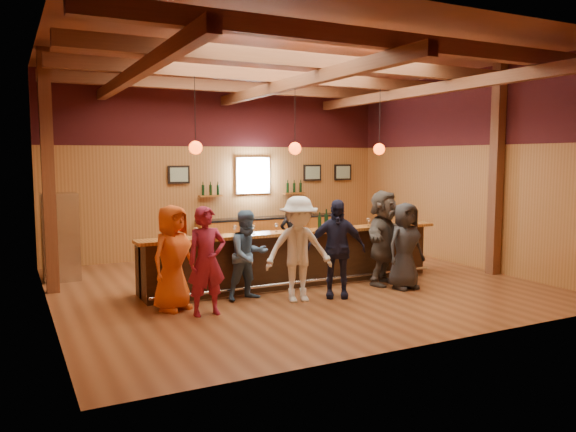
{
  "coord_description": "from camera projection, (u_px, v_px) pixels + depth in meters",
  "views": [
    {
      "loc": [
        -5.07,
        -9.73,
        2.53
      ],
      "look_at": [
        0.0,
        0.3,
        1.35
      ],
      "focal_mm": 35.0,
      "sensor_mm": 36.0,
      "label": 1
    }
  ],
  "objects": [
    {
      "name": "room",
      "position": [
        294.0,
        122.0,
        10.89
      ],
      "size": [
        9.04,
        9.0,
        4.52
      ],
      "color": "brown",
      "rests_on": "ground"
    },
    {
      "name": "bar_counter",
      "position": [
        292.0,
        258.0,
        11.26
      ],
      "size": [
        6.3,
        1.07,
        1.11
      ],
      "color": "black",
      "rests_on": "ground"
    },
    {
      "name": "back_bar_cabinet",
      "position": [
        270.0,
        234.0,
        14.97
      ],
      "size": [
        4.0,
        0.52,
        0.95
      ],
      "color": "#98511B",
      "rests_on": "ground"
    },
    {
      "name": "window",
      "position": [
        253.0,
        175.0,
        14.83
      ],
      "size": [
        0.95,
        0.09,
        0.95
      ],
      "color": "silver",
      "rests_on": "room"
    },
    {
      "name": "framed_pictures",
      "position": [
        282.0,
        173.0,
        15.2
      ],
      "size": [
        5.35,
        0.05,
        0.45
      ],
      "color": "black",
      "rests_on": "room"
    },
    {
      "name": "wine_shelves",
      "position": [
        254.0,
        192.0,
        14.81
      ],
      "size": [
        3.0,
        0.18,
        0.3
      ],
      "color": "#98511B",
      "rests_on": "room"
    },
    {
      "name": "pendant_lights",
      "position": [
        295.0,
        148.0,
        10.9
      ],
      "size": [
        4.24,
        0.24,
        1.37
      ],
      "color": "black",
      "rests_on": "room"
    },
    {
      "name": "stainless_fridge",
      "position": [
        60.0,
        237.0,
        11.55
      ],
      "size": [
        0.7,
        0.7,
        1.8
      ],
      "primitive_type": "cube",
      "color": "silver",
      "rests_on": "ground"
    },
    {
      "name": "customer_orange",
      "position": [
        173.0,
        258.0,
        9.25
      ],
      "size": [
        1.02,
        0.9,
        1.76
      ],
      "primitive_type": "imported",
      "rotation": [
        0.0,
        0.0,
        0.5
      ],
      "color": "#CE4C13",
      "rests_on": "ground"
    },
    {
      "name": "customer_redvest",
      "position": [
        207.0,
        261.0,
        8.96
      ],
      "size": [
        0.64,
        0.43,
        1.75
      ],
      "primitive_type": "imported",
      "rotation": [
        0.0,
        0.0,
        0.01
      ],
      "color": "maroon",
      "rests_on": "ground"
    },
    {
      "name": "customer_denim",
      "position": [
        248.0,
        255.0,
        9.95
      ],
      "size": [
        0.86,
        0.71,
        1.6
      ],
      "primitive_type": "imported",
      "rotation": [
        0.0,
        0.0,
        0.14
      ],
      "color": "#436286",
      "rests_on": "ground"
    },
    {
      "name": "customer_white",
      "position": [
        299.0,
        249.0,
        9.8
      ],
      "size": [
        1.32,
        0.92,
        1.86
      ],
      "primitive_type": "imported",
      "rotation": [
        0.0,
        0.0,
        -0.21
      ],
      "color": "silver",
      "rests_on": "ground"
    },
    {
      "name": "customer_navy",
      "position": [
        336.0,
        248.0,
        10.12
      ],
      "size": [
        1.12,
        0.88,
        1.78
      ],
      "primitive_type": "imported",
      "rotation": [
        0.0,
        0.0,
        -0.5
      ],
      "color": "#1A1B34",
      "rests_on": "ground"
    },
    {
      "name": "customer_brown",
      "position": [
        383.0,
        238.0,
        11.13
      ],
      "size": [
        1.78,
        1.39,
        1.88
      ],
      "primitive_type": "imported",
      "rotation": [
        0.0,
        0.0,
        0.55
      ],
      "color": "#4C443D",
      "rests_on": "ground"
    },
    {
      "name": "customer_dark",
      "position": [
        405.0,
        246.0,
        10.77
      ],
      "size": [
        0.84,
        0.58,
        1.67
      ],
      "primitive_type": "imported",
      "rotation": [
        0.0,
        0.0,
        0.06
      ],
      "color": "#28272A",
      "rests_on": "ground"
    },
    {
      "name": "bartender",
      "position": [
        293.0,
        237.0,
        12.14
      ],
      "size": [
        0.61,
        0.43,
        1.6
      ],
      "primitive_type": "imported",
      "rotation": [
        0.0,
        0.0,
        3.06
      ],
      "color": "black",
      "rests_on": "ground"
    },
    {
      "name": "ice_bucket",
      "position": [
        305.0,
        224.0,
        11.06
      ],
      "size": [
        0.19,
        0.19,
        0.21
      ],
      "primitive_type": "cylinder",
      "color": "brown",
      "rests_on": "bar_counter"
    },
    {
      "name": "bottle_a",
      "position": [
        320.0,
        222.0,
        11.2
      ],
      "size": [
        0.07,
        0.07,
        0.33
      ],
      "color": "black",
      "rests_on": "bar_counter"
    },
    {
      "name": "bottle_b",
      "position": [
        326.0,
        221.0,
        11.25
      ],
      "size": [
        0.08,
        0.08,
        0.39
      ],
      "color": "black",
      "rests_on": "bar_counter"
    },
    {
      "name": "glass_a",
      "position": [
        169.0,
        233.0,
        9.74
      ],
      "size": [
        0.07,
        0.07,
        0.16
      ],
      "color": "silver",
      "rests_on": "bar_counter"
    },
    {
      "name": "glass_b",
      "position": [
        196.0,
        230.0,
        9.92
      ],
      "size": [
        0.09,
        0.09,
        0.19
      ],
      "color": "silver",
      "rests_on": "bar_counter"
    },
    {
      "name": "glass_c",
      "position": [
        235.0,
        228.0,
        10.3
      ],
      "size": [
        0.08,
        0.08,
        0.18
      ],
      "color": "silver",
      "rests_on": "bar_counter"
    },
    {
      "name": "glass_d",
      "position": [
        253.0,
        227.0,
        10.38
      ],
      "size": [
        0.08,
        0.08,
        0.18
      ],
      "color": "silver",
      "rests_on": "bar_counter"
    },
    {
      "name": "glass_e",
      "position": [
        276.0,
        226.0,
        10.7
      ],
      "size": [
        0.08,
        0.08,
        0.17
      ],
      "color": "silver",
      "rests_on": "bar_counter"
    },
    {
      "name": "glass_f",
      "position": [
        338.0,
        222.0,
        11.24
      ],
      "size": [
        0.08,
        0.08,
        0.19
      ],
      "color": "silver",
      "rests_on": "bar_counter"
    },
    {
      "name": "glass_g",
      "position": [
        368.0,
        220.0,
        11.62
      ],
      "size": [
        0.08,
        0.08,
        0.17
      ],
      "color": "silver",
      "rests_on": "bar_counter"
    },
    {
      "name": "glass_h",
      "position": [
        386.0,
        219.0,
        11.83
      ],
      "size": [
        0.07,
        0.07,
        0.16
      ],
      "color": "silver",
      "rests_on": "bar_counter"
    }
  ]
}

